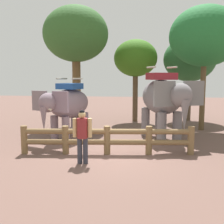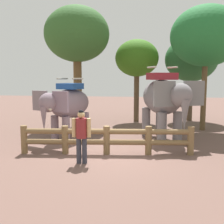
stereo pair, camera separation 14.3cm
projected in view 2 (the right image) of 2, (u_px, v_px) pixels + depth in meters
ground_plane at (106, 155)px, 10.06m from camera, size 60.00×60.00×0.00m
log_fence at (107, 138)px, 10.17m from camera, size 6.35×0.94×1.05m
elephant_near_left at (68, 105)px, 12.56m from camera, size 2.33×3.33×2.79m
elephant_center at (164, 99)px, 12.41m from camera, size 2.90×3.92×3.31m
tourist_woman_in_black at (81, 133)px, 9.03m from camera, size 0.63×0.36×1.78m
tree_far_left at (191, 60)px, 17.65m from camera, size 3.33×3.33×5.37m
tree_back_center at (137, 59)px, 17.36m from camera, size 2.72×2.72×5.17m
tree_far_right at (206, 36)px, 14.26m from camera, size 3.68×3.68×6.50m
tree_deep_back at (77, 35)px, 15.80m from camera, size 3.72×3.72×6.85m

